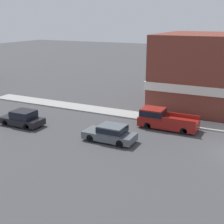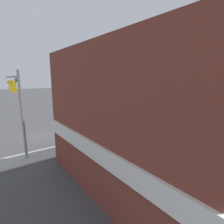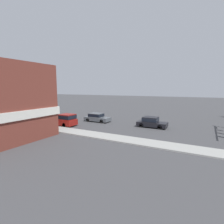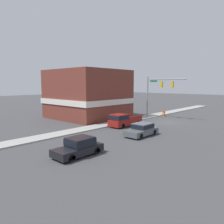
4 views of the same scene
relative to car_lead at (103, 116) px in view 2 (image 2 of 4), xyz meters
The scene contains 12 objects.
ground_plane 10.23m from the car_lead, 79.34° to the right, with size 200.00×200.00×0.00m, color #424244.
sidewalk_curb 12.59m from the car_lead, 52.89° to the right, with size 2.40×60.00×0.14m.
near_signal_assembly 14.50m from the car_lead, 67.09° to the right, with size 7.30×0.49×7.27m.
far_signal_assembly 22.27m from the car_lead, 91.15° to the left, with size 8.76×0.49×7.60m.
car_lead is the anchor object (origin of this frame).
car_second_ahead 9.49m from the car_lead, 90.87° to the left, with size 1.93×4.28×1.53m.
pickup_truck_parked 5.98m from the car_lead, 29.48° to the right, with size 1.96×5.53×1.83m.
corner_brick_building 16.50m from the car_lead, 18.77° to the right, with size 12.32×11.53×8.41m.
church_steeple 28.12m from the car_lead, 119.86° to the left, with size 3.28×3.28×9.68m.
backdrop_tree_left_far 35.37m from the car_lead, 106.60° to the left, with size 5.13×5.13×7.64m.
backdrop_tree_left_mid 32.81m from the car_lead, 95.85° to the left, with size 6.26×6.26×8.78m.
backdrop_tree_center 31.81m from the car_lead, 84.83° to the left, with size 5.07×5.07×7.14m.
Camera 2 is at (20.72, -5.04, 6.66)m, focal length 28.00 mm.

